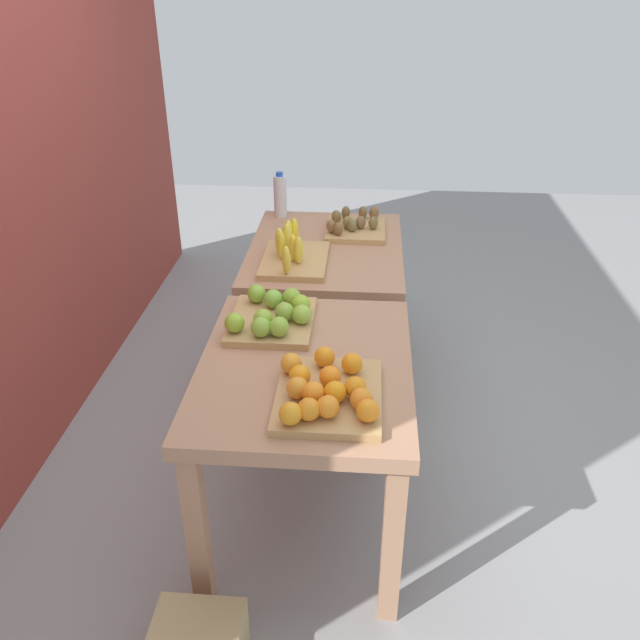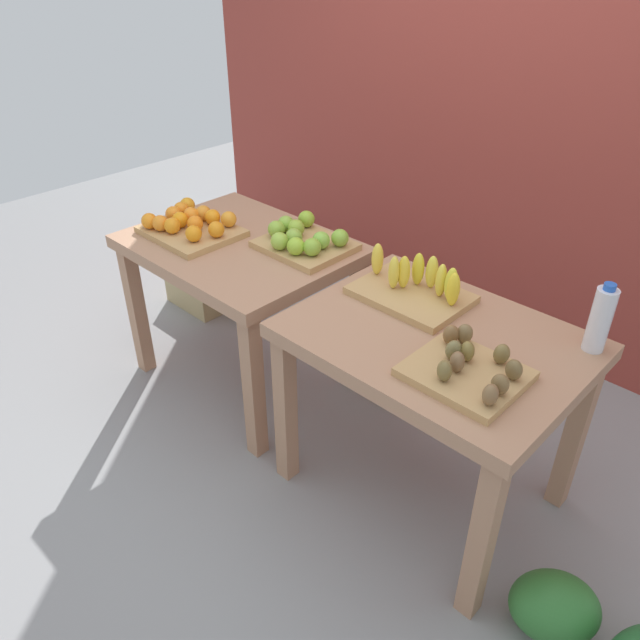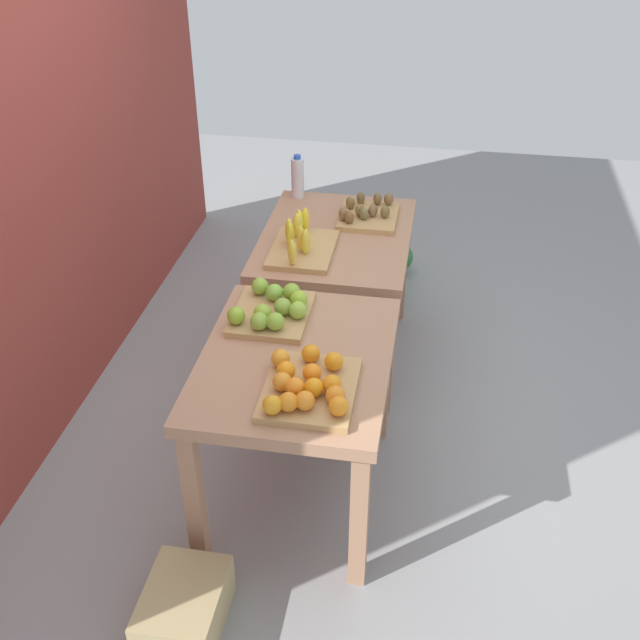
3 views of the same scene
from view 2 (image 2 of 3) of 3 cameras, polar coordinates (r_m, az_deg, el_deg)
The scene contains 10 objects.
ground_plane at distance 3.01m, azimuth 0.43°, elevation -9.69°, with size 8.00×8.00×0.00m, color gray.
back_wall at distance 3.38m, azimuth 17.82°, elevation 22.24°, with size 4.40×0.12×3.00m, color brown.
display_table_left at distance 2.97m, azimuth -7.40°, elevation 5.18°, with size 1.04×0.80×0.79m.
display_table_right at distance 2.32m, azimuth 10.58°, elevation -3.69°, with size 1.04×0.80×0.79m.
orange_bin at distance 3.03m, azimuth -12.02°, elevation 8.70°, with size 0.45×0.37×0.11m.
apple_bin at distance 2.81m, azimuth -1.64°, elevation 7.50°, with size 0.40×0.35×0.11m.
banana_crate at distance 2.44m, azimuth 8.78°, elevation 3.01°, with size 0.44×0.32×0.17m.
kiwi_bin at distance 2.05m, azimuth 13.65°, elevation -4.42°, with size 0.36×0.33×0.10m.
water_bottle at distance 2.28m, azimuth 24.67°, elevation 0.06°, with size 0.07×0.07×0.26m.
cardboard_produce_box at distance 3.96m, azimuth -10.83°, elevation 2.90°, with size 0.40×0.30×0.21m, color tan.
Camera 2 is at (1.53, -1.62, 2.02)m, focal length 34.33 mm.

